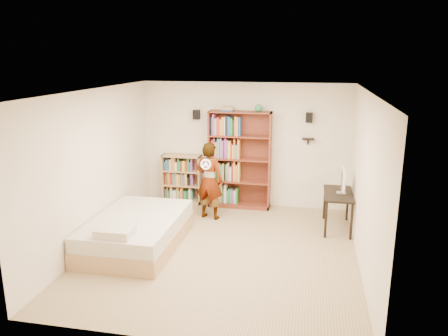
# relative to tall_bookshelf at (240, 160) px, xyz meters

# --- Properties ---
(ground) EXTENTS (4.50, 5.00, 0.01)m
(ground) POSITION_rel_tall_bookshelf_xyz_m (0.08, -2.31, -1.05)
(ground) COLOR tan
(ground) RESTS_ON ground
(room_shell) EXTENTS (4.52, 5.02, 2.71)m
(room_shell) POSITION_rel_tall_bookshelf_xyz_m (0.08, -2.31, 0.71)
(room_shell) COLOR white
(room_shell) RESTS_ON ground
(crown_molding) EXTENTS (4.50, 5.00, 0.06)m
(crown_molding) POSITION_rel_tall_bookshelf_xyz_m (0.08, -2.31, 1.62)
(crown_molding) COLOR silver
(crown_molding) RESTS_ON room_shell
(speaker_left) EXTENTS (0.14, 0.12, 0.20)m
(speaker_left) POSITION_rel_tall_bookshelf_xyz_m (-0.97, 0.09, 0.95)
(speaker_left) COLOR black
(speaker_left) RESTS_ON room_shell
(speaker_right) EXTENTS (0.14, 0.12, 0.20)m
(speaker_right) POSITION_rel_tall_bookshelf_xyz_m (1.43, 0.09, 0.95)
(speaker_right) COLOR black
(speaker_right) RESTS_ON room_shell
(wall_shelf) EXTENTS (0.25, 0.16, 0.02)m
(wall_shelf) POSITION_rel_tall_bookshelf_xyz_m (1.43, 0.10, 0.50)
(wall_shelf) COLOR black
(wall_shelf) RESTS_ON room_shell
(tall_bookshelf) EXTENTS (1.33, 0.39, 2.10)m
(tall_bookshelf) POSITION_rel_tall_bookshelf_xyz_m (0.00, 0.00, 0.00)
(tall_bookshelf) COLOR brown
(tall_bookshelf) RESTS_ON ground
(low_bookshelf) EXTENTS (0.87, 0.33, 1.09)m
(low_bookshelf) POSITION_rel_tall_bookshelf_xyz_m (-1.31, 0.03, -0.51)
(low_bookshelf) COLOR tan
(low_bookshelf) RESTS_ON ground
(computer_desk) EXTENTS (0.53, 1.06, 0.72)m
(computer_desk) POSITION_rel_tall_bookshelf_xyz_m (2.04, -0.89, -0.69)
(computer_desk) COLOR black
(computer_desk) RESTS_ON ground
(imac) EXTENTS (0.10, 0.47, 0.47)m
(imac) POSITION_rel_tall_bookshelf_xyz_m (2.09, -0.90, -0.10)
(imac) COLOR white
(imac) RESTS_ON computer_desk
(daybed) EXTENTS (1.45, 2.23, 0.66)m
(daybed) POSITION_rel_tall_bookshelf_xyz_m (-1.43, -2.37, -0.72)
(daybed) COLOR beige
(daybed) RESTS_ON ground
(person) EXTENTS (0.65, 0.50, 1.58)m
(person) POSITION_rel_tall_bookshelf_xyz_m (-0.49, -0.81, -0.26)
(person) COLOR black
(person) RESTS_ON ground
(wii_wheel) EXTENTS (0.21, 0.08, 0.22)m
(wii_wheel) POSITION_rel_tall_bookshelf_xyz_m (-0.49, -1.10, 0.15)
(wii_wheel) COLOR white
(wii_wheel) RESTS_ON person
(navy_bag) EXTENTS (0.39, 0.32, 0.45)m
(navy_bag) POSITION_rel_tall_bookshelf_xyz_m (-0.80, 0.04, -0.83)
(navy_bag) COLOR black
(navy_bag) RESTS_ON ground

